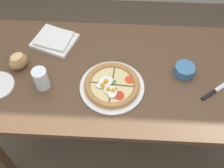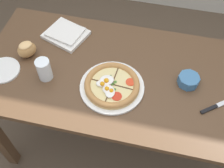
# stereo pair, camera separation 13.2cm
# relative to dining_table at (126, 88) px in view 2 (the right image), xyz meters

# --- Properties ---
(ground_plane) EXTENTS (12.00, 12.00, 0.00)m
(ground_plane) POSITION_rel_dining_table_xyz_m (0.00, 0.00, -0.66)
(ground_plane) COLOR brown
(dining_table) EXTENTS (1.48, 0.71, 0.78)m
(dining_table) POSITION_rel_dining_table_xyz_m (0.00, 0.00, 0.00)
(dining_table) COLOR #513823
(dining_table) RESTS_ON ground_plane
(pizza) EXTENTS (0.31, 0.31, 0.05)m
(pizza) POSITION_rel_dining_table_xyz_m (-0.05, -0.09, 0.13)
(pizza) COLOR white
(pizza) RESTS_ON dining_table
(ramekin_bowl) EXTENTS (0.10, 0.10, 0.05)m
(ramekin_bowl) POSITION_rel_dining_table_xyz_m (0.30, 0.02, 0.14)
(ramekin_bowl) COLOR teal
(ramekin_bowl) RESTS_ON dining_table
(napkin_folded) EXTENTS (0.26, 0.24, 0.04)m
(napkin_folded) POSITION_rel_dining_table_xyz_m (-0.38, 0.19, 0.13)
(napkin_folded) COLOR silver
(napkin_folded) RESTS_ON dining_table
(bread_piece_near) EXTENTS (0.12, 0.12, 0.09)m
(bread_piece_near) POSITION_rel_dining_table_xyz_m (-0.52, 0.01, 0.16)
(bread_piece_near) COLOR #B27F47
(bread_piece_near) RESTS_ON dining_table
(knife_main) EXTENTS (0.18, 0.14, 0.01)m
(knife_main) POSITION_rel_dining_table_xyz_m (0.45, -0.08, 0.12)
(knife_main) COLOR silver
(knife_main) RESTS_ON dining_table
(water_glass) EXTENTS (0.07, 0.07, 0.11)m
(water_glass) POSITION_rel_dining_table_xyz_m (-0.38, -0.10, 0.16)
(water_glass) COLOR white
(water_glass) RESTS_ON dining_table
(side_saucer) EXTENTS (0.17, 0.17, 0.01)m
(side_saucer) POSITION_rel_dining_table_xyz_m (-0.61, -0.11, 0.12)
(side_saucer) COLOR white
(side_saucer) RESTS_ON dining_table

